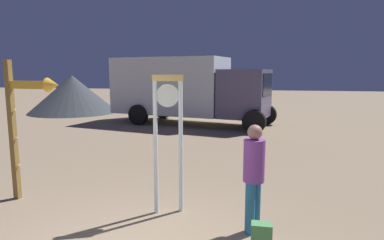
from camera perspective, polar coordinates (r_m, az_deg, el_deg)
The scene contains 6 objects.
standing_clock at distance 5.39m, azimuth -4.15°, elevation -1.75°, with size 0.49×0.25×2.29m.
arrow_sign at distance 6.53m, azimuth -26.60°, elevation 1.36°, with size 1.08×0.27×2.55m.
person_near_clock at distance 4.88m, azimuth 10.60°, elevation -9.00°, with size 0.31×0.31×1.60m.
backpack at distance 4.53m, azimuth 11.86°, elevation -19.66°, with size 0.26×0.21×0.45m.
box_truck_near at distance 14.89m, azimuth -1.13°, elevation 5.57°, with size 7.52×3.91×2.97m.
dome_tent at distance 20.28m, azimuth -19.88°, elevation 4.24°, with size 4.98×4.98×2.14m.
Camera 1 is at (1.57, -3.35, 2.33)m, focal length 30.93 mm.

